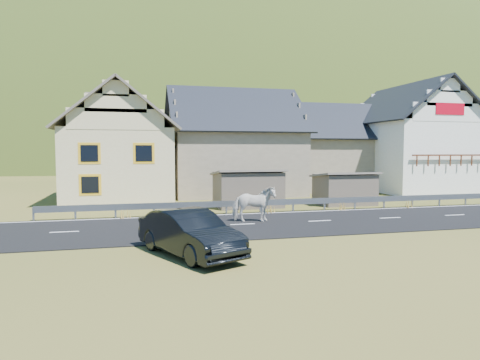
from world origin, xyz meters
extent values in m
plane|color=#394016|center=(0.00, 0.00, 0.00)|extent=(160.00, 160.00, 0.00)
cube|color=black|center=(0.00, 0.00, 0.02)|extent=(60.00, 7.00, 0.04)
cube|color=silver|center=(0.00, 0.00, 0.04)|extent=(60.00, 6.60, 0.01)
cube|color=#93969B|center=(0.00, 3.68, 0.58)|extent=(28.00, 0.08, 0.34)
cube|color=#93969B|center=(-14.00, 3.70, 0.35)|extent=(0.10, 0.06, 0.70)
cube|color=#93969B|center=(-12.00, 3.70, 0.35)|extent=(0.10, 0.06, 0.70)
cube|color=#93969B|center=(-10.00, 3.70, 0.35)|extent=(0.10, 0.06, 0.70)
cube|color=#93969B|center=(-8.00, 3.70, 0.35)|extent=(0.10, 0.06, 0.70)
cube|color=#93969B|center=(-6.00, 3.70, 0.35)|extent=(0.10, 0.06, 0.70)
cube|color=#93969B|center=(-4.00, 3.70, 0.35)|extent=(0.10, 0.06, 0.70)
cube|color=#93969B|center=(-2.00, 3.70, 0.35)|extent=(0.10, 0.06, 0.70)
cube|color=#93969B|center=(0.00, 3.70, 0.35)|extent=(0.10, 0.06, 0.70)
cube|color=#93969B|center=(2.00, 3.70, 0.35)|extent=(0.10, 0.06, 0.70)
cube|color=#93969B|center=(4.00, 3.70, 0.35)|extent=(0.10, 0.06, 0.70)
cube|color=#93969B|center=(6.00, 3.70, 0.35)|extent=(0.10, 0.06, 0.70)
cube|color=#93969B|center=(8.00, 3.70, 0.35)|extent=(0.10, 0.06, 0.70)
cube|color=#93969B|center=(10.00, 3.70, 0.35)|extent=(0.10, 0.06, 0.70)
cube|color=#93969B|center=(12.00, 3.70, 0.35)|extent=(0.10, 0.06, 0.70)
cube|color=#6B5D50|center=(-2.00, 6.50, 1.10)|extent=(4.30, 3.30, 2.40)
cube|color=#6B5D50|center=(4.50, 6.00, 1.00)|extent=(3.80, 2.90, 2.20)
cube|color=beige|center=(-10.00, 12.00, 2.50)|extent=(7.00, 9.00, 5.00)
cube|color=gold|center=(-11.60, 7.50, 3.40)|extent=(1.30, 0.12, 1.30)
cube|color=gold|center=(-8.40, 7.50, 3.40)|extent=(1.30, 0.12, 1.30)
cube|color=gold|center=(-11.60, 7.50, 1.50)|extent=(1.30, 0.12, 1.30)
cube|color=gray|center=(-12.00, 13.50, 6.56)|extent=(0.70, 0.70, 2.40)
cube|color=gray|center=(-1.00, 15.00, 2.50)|extent=(10.00, 9.00, 5.00)
cube|color=gray|center=(9.00, 17.00, 2.30)|extent=(9.00, 8.00, 4.60)
cube|color=white|center=(15.00, 14.00, 3.00)|extent=(8.00, 10.00, 6.00)
cube|color=#BD0318|center=(15.00, 8.97, 6.80)|extent=(2.60, 0.06, 0.90)
cube|color=#562815|center=(15.00, 8.75, 3.20)|extent=(6.80, 0.12, 0.12)
ellipsoid|color=#223D10|center=(5.00, 180.00, -20.00)|extent=(440.00, 280.00, 260.00)
imported|color=silver|center=(-3.28, 0.56, 0.93)|extent=(1.34, 2.25, 1.78)
imported|color=black|center=(-7.22, -5.30, 0.78)|extent=(3.41, 4.97, 1.55)
camera|label=1|loc=(-9.02, -19.67, 3.59)|focal=32.00mm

